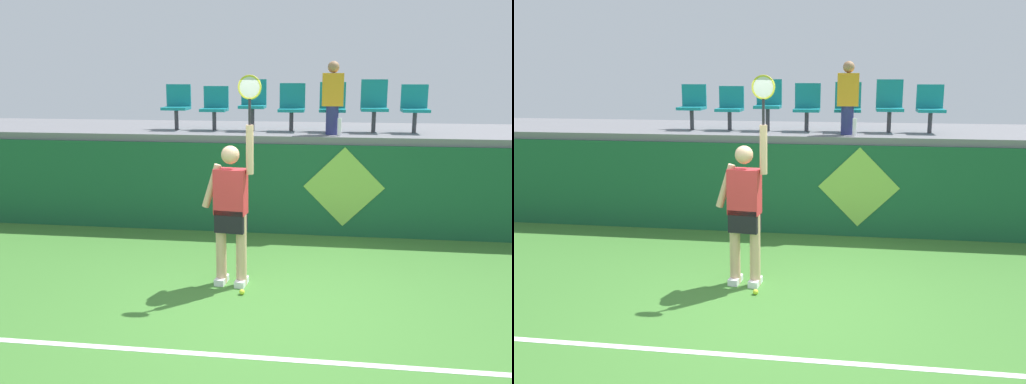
% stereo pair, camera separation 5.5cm
% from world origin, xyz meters
% --- Properties ---
extents(ground_plane, '(40.00, 40.00, 0.00)m').
position_xyz_m(ground_plane, '(0.00, 0.00, 0.00)').
color(ground_plane, '#3D752D').
extents(court_back_wall, '(13.75, 0.20, 1.47)m').
position_xyz_m(court_back_wall, '(0.00, 2.99, 0.73)').
color(court_back_wall, '#195633').
rests_on(court_back_wall, ground_plane).
extents(spectator_platform, '(13.75, 2.57, 0.12)m').
position_xyz_m(spectator_platform, '(0.00, 4.23, 1.53)').
color(spectator_platform, slate).
rests_on(spectator_platform, court_back_wall).
extents(court_baseline_stripe, '(12.38, 0.08, 0.01)m').
position_xyz_m(court_baseline_stripe, '(0.00, -1.08, 0.00)').
color(court_baseline_stripe, white).
rests_on(court_baseline_stripe, ground_plane).
extents(tennis_player, '(0.75, 0.30, 2.56)m').
position_xyz_m(tennis_player, '(-0.51, 0.67, 0.99)').
color(tennis_player, white).
rests_on(tennis_player, ground_plane).
extents(tennis_ball, '(0.07, 0.07, 0.07)m').
position_xyz_m(tennis_ball, '(-0.33, 0.36, 0.03)').
color(tennis_ball, '#D1E533').
rests_on(tennis_ball, ground_plane).
extents(water_bottle, '(0.07, 0.07, 0.28)m').
position_xyz_m(water_bottle, '(0.80, 3.15, 1.73)').
color(water_bottle, white).
rests_on(water_bottle, spectator_platform).
extents(stadium_chair_0, '(0.44, 0.42, 0.78)m').
position_xyz_m(stadium_chair_0, '(-2.03, 3.80, 2.02)').
color(stadium_chair_0, '#38383D').
rests_on(stadium_chair_0, spectator_platform).
extents(stadium_chair_1, '(0.44, 0.42, 0.75)m').
position_xyz_m(stadium_chair_1, '(-1.35, 3.80, 2.00)').
color(stadium_chair_1, '#38383D').
rests_on(stadium_chair_1, spectator_platform).
extents(stadium_chair_2, '(0.44, 0.42, 0.87)m').
position_xyz_m(stadium_chair_2, '(-0.68, 3.80, 2.07)').
color(stadium_chair_2, '#38383D').
rests_on(stadium_chair_2, spectator_platform).
extents(stadium_chair_3, '(0.44, 0.42, 0.81)m').
position_xyz_m(stadium_chair_3, '(-0.01, 3.80, 2.02)').
color(stadium_chair_3, '#38383D').
rests_on(stadium_chair_3, spectator_platform).
extents(stadium_chair_4, '(0.44, 0.42, 0.83)m').
position_xyz_m(stadium_chair_4, '(0.68, 3.80, 2.03)').
color(stadium_chair_4, '#38383D').
rests_on(stadium_chair_4, spectator_platform).
extents(stadium_chair_5, '(0.44, 0.42, 0.87)m').
position_xyz_m(stadium_chair_5, '(1.37, 3.81, 2.06)').
color(stadium_chair_5, '#38383D').
rests_on(stadium_chair_5, spectator_platform).
extents(stadium_chair_6, '(0.44, 0.42, 0.79)m').
position_xyz_m(stadium_chair_6, '(2.03, 3.80, 2.03)').
color(stadium_chair_6, '#38383D').
rests_on(stadium_chair_6, spectator_platform).
extents(spectator_0, '(0.34, 0.20, 1.17)m').
position_xyz_m(spectator_0, '(0.68, 3.33, 2.20)').
color(spectator_0, navy).
rests_on(spectator_0, spectator_platform).
extents(wall_signage_mount, '(1.27, 0.01, 1.44)m').
position_xyz_m(wall_signage_mount, '(0.89, 2.89, 0.00)').
color(wall_signage_mount, '#195633').
rests_on(wall_signage_mount, ground_plane).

